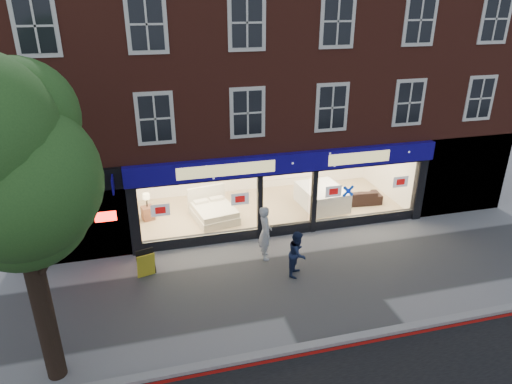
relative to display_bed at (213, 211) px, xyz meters
name	(u,v)px	position (x,y,z in m)	size (l,w,h in m)	color
ground	(316,278)	(2.48, -4.89, -0.41)	(120.00, 120.00, 0.00)	gray
kerb_line	(359,344)	(2.48, -7.99, -0.40)	(60.00, 0.10, 0.01)	#8C0A07
kerb_stone	(356,337)	(2.48, -7.79, -0.35)	(60.00, 0.25, 0.12)	gray
showroom_floor	(270,209)	(2.48, 0.36, -0.36)	(11.00, 4.50, 0.10)	tan
building	(260,41)	(2.47, 2.05, 6.26)	(19.00, 8.26, 10.30)	maroon
street_tree	(11,186)	(-5.09, -7.09, 4.53)	(4.00, 3.20, 6.60)	black
display_bed	(213,211)	(0.00, 0.00, 0.00)	(1.89, 2.17, 1.08)	silver
bedside_table	(148,213)	(-2.55, 0.57, -0.03)	(0.45, 0.45, 0.55)	brown
mattress_stack	(322,197)	(4.64, 0.00, 0.11)	(1.83, 2.24, 0.84)	silver
sofa	(356,197)	(6.18, -0.14, 0.00)	(2.10, 0.82, 0.61)	black
a_board	(146,264)	(-2.77, -3.36, 0.04)	(0.58, 0.37, 0.89)	gold
pedestrian_grey	(265,233)	(1.25, -3.23, 0.56)	(0.71, 0.46, 1.93)	#B5B8BE
pedestrian_blue	(298,253)	(1.98, -4.47, 0.37)	(0.75, 0.58, 1.54)	#172242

